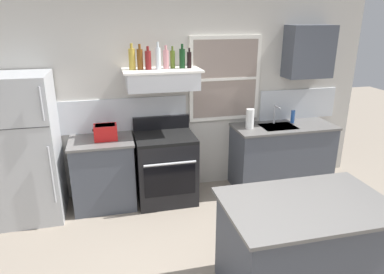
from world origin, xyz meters
The scene contains 20 objects.
back_wall centered at (0.03, 2.23, 1.35)m, with size 5.40×0.11×2.70m.
refrigerator centered at (-1.90, 1.84, 0.88)m, with size 0.70×0.72×1.77m.
counter_left_of_stove centered at (-1.05, 1.90, 0.46)m, with size 0.79×0.63×0.91m.
toaster centered at (-0.98, 1.89, 1.01)m, with size 0.30×0.20×0.19m.
stove_range centered at (-0.25, 1.86, 0.46)m, with size 0.76×0.69×1.09m.
range_hood_shelf centered at (-0.25, 1.96, 1.62)m, with size 0.96×0.52×0.24m.
bottle_champagne_gold_foil centered at (-0.60, 2.00, 1.88)m, with size 0.08×0.08×0.31m.
bottle_amber_wine centered at (-0.51, 1.98, 1.87)m, with size 0.07×0.07×0.30m.
bottle_red_label_wine centered at (-0.41, 1.96, 1.86)m, with size 0.07×0.07×0.28m.
bottle_clear_tall centered at (-0.29, 1.96, 1.88)m, with size 0.06×0.06×0.33m.
bottle_rose_pink centered at (-0.19, 1.98, 1.86)m, with size 0.07×0.07×0.28m.
bottle_olive_oil_square centered at (-0.11, 1.99, 1.86)m, with size 0.06×0.06×0.27m.
bottle_dark_green_wine centered at (0.01, 1.97, 1.87)m, with size 0.07×0.07×0.30m.
bottle_balsamic_dark centered at (0.10, 1.97, 1.85)m, with size 0.06×0.06×0.25m.
counter_right_with_sink centered at (1.45, 1.90, 0.46)m, with size 1.43×0.63×0.91m.
sink_faucet centered at (1.35, 2.00, 1.08)m, with size 0.03×0.17×0.28m.
paper_towel_roll centered at (0.93, 1.90, 1.04)m, with size 0.11×0.11×0.27m, color white.
dish_soap_bottle centered at (1.63, 2.00, 1.00)m, with size 0.06×0.06×0.18m, color blue.
kitchen_island centered at (0.62, -0.10, 0.46)m, with size 1.40×0.90×0.91m.
upper_cabinet_right centered at (1.80, 2.04, 1.90)m, with size 0.64×0.32×0.70m.
Camera 1 is at (-0.91, -2.35, 2.38)m, focal length 32.77 mm.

